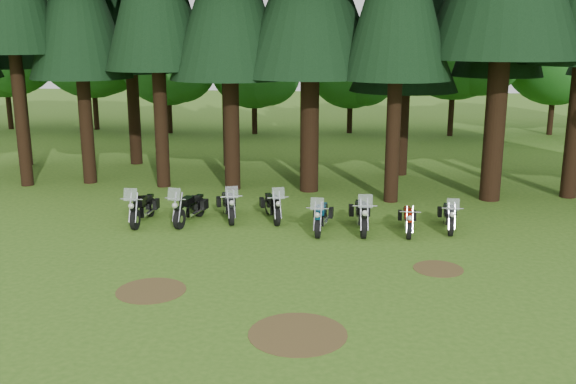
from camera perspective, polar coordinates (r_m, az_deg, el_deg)
name	(u,v)px	position (r m, az deg, el deg)	size (l,w,h in m)	color
ground	(277,268)	(18.17, -0.96, -6.80)	(120.00, 120.00, 0.00)	#365F19
decid_0	(6,43)	(48.70, -23.81, 12.00)	(8.00, 7.78, 10.00)	black
decid_1	(95,44)	(46.40, -16.81, 12.45)	(7.91, 7.69, 9.88)	black
decid_2	(171,58)	(43.58, -10.40, 11.60)	(6.72, 6.53, 8.40)	black
decid_3	(258,65)	(42.62, -2.72, 11.17)	(6.12, 5.95, 7.65)	black
decid_4	(355,67)	(43.24, 5.96, 10.96)	(5.93, 5.76, 7.41)	black
decid_5	(462,38)	(42.99, 15.22, 13.04)	(8.45, 8.21, 10.56)	black
decid_6	(563,55)	(45.64, 23.24, 11.14)	(7.06, 6.86, 8.82)	black
dirt_patch_0	(151,290)	(17.02, -12.07, -8.56)	(1.80, 1.80, 0.01)	#4C3D1E
dirt_patch_1	(438,269)	(18.62, 13.21, -6.65)	(1.40, 1.40, 0.01)	#4C3D1E
dirt_patch_2	(298,334)	(14.41, 0.87, -12.48)	(2.20, 2.20, 0.01)	#4C3D1E
motorcycle_0	(143,209)	(22.91, -12.80, -1.48)	(0.45, 2.39, 1.51)	black
motorcycle_1	(189,209)	(22.64, -8.76, -1.48)	(0.69, 2.38, 1.50)	black
motorcycle_2	(228,206)	(22.91, -5.34, -1.24)	(1.03, 2.26, 1.45)	black
motorcycle_3	(272,207)	(22.74, -1.39, -1.32)	(1.01, 2.22, 1.42)	black
motorcycle_4	(321,217)	(21.43, 2.96, -2.28)	(0.46, 2.26, 1.42)	black
motorcycle_5	(361,216)	(21.59, 6.53, -2.12)	(0.58, 2.45, 1.54)	black
motorcycle_6	(408,220)	(21.63, 10.61, -2.50)	(0.28, 2.02, 0.82)	black
motorcycle_7	(449,217)	(22.25, 14.09, -2.16)	(0.40, 2.11, 1.33)	black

